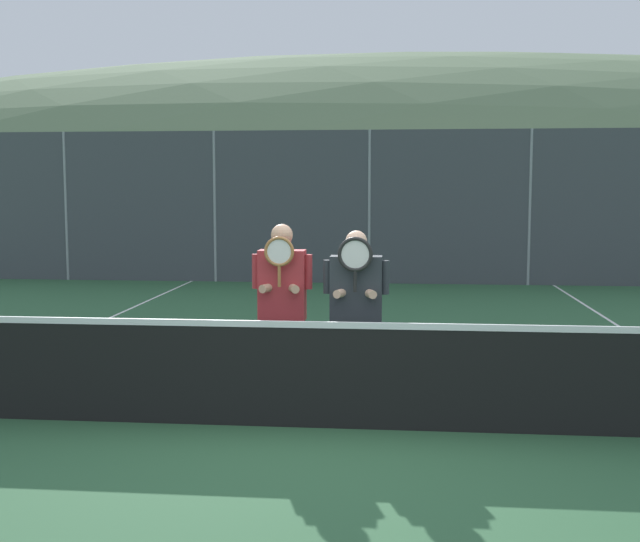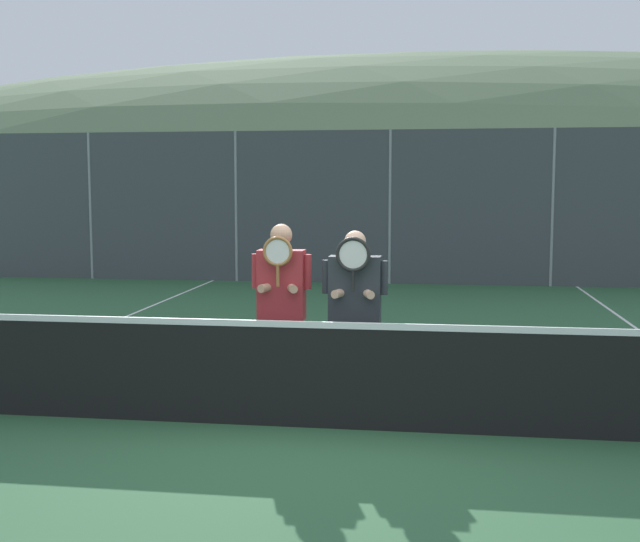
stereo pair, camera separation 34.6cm
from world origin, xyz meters
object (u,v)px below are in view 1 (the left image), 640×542
at_px(player_center_left, 356,304).
at_px(car_far_left, 146,234).
at_px(car_left_of_center, 350,235).
at_px(player_leftmost, 282,300).
at_px(car_center, 574,239).

distance_m(player_center_left, car_far_left, 13.52).
distance_m(player_center_left, car_left_of_center, 12.77).
bearing_deg(car_far_left, player_center_left, -64.00).
relative_size(player_leftmost, player_center_left, 1.03).
xyz_separation_m(player_leftmost, car_left_of_center, (-0.14, 12.72, -0.14)).
xyz_separation_m(car_left_of_center, car_center, (5.45, -0.24, -0.04)).
bearing_deg(player_center_left, car_far_left, 116.00).
bearing_deg(car_left_of_center, car_far_left, -173.39).
bearing_deg(player_leftmost, car_center, 66.94).
height_order(player_leftmost, player_center_left, player_leftmost).
relative_size(car_far_left, car_center, 0.85).
height_order(player_leftmost, car_left_of_center, player_leftmost).
distance_m(player_leftmost, car_center, 13.56).
bearing_deg(car_left_of_center, player_center_left, -86.24).
bearing_deg(player_center_left, car_left_of_center, 93.76).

